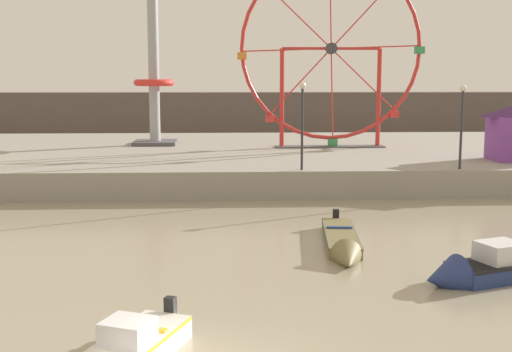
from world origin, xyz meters
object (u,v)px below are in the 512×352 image
Objects in this scene: ferris_wheel_red_frame at (331,52)px; promenade_lamp_far at (302,113)px; motorboat_navy_blue at (491,268)px; drop_tower_steel_tower at (154,70)px; promenade_lamp_near at (462,114)px; motorboat_olive_wood at (343,244)px.

ferris_wheel_red_frame is 2.85× the size of promenade_lamp_far.
motorboat_navy_blue is 14.28m from promenade_lamp_far.
motorboat_navy_blue is 29.28m from drop_tower_steel_tower.
promenade_lamp_near reaches higher than motorboat_navy_blue.
promenade_lamp_far reaches higher than motorboat_navy_blue.
promenade_lamp_near is at bearing 148.28° from motorboat_olive_wood.
drop_tower_steel_tower is at bearing 141.23° from promenade_lamp_near.
drop_tower_steel_tower is at bearing -153.62° from motorboat_olive_wood.
ferris_wheel_red_frame reaches higher than motorboat_navy_blue.
promenade_lamp_far is (-0.27, 9.75, 3.86)m from motorboat_olive_wood.
promenade_lamp_far is (8.29, -12.75, -2.17)m from drop_tower_steel_tower.
ferris_wheel_red_frame is at bearing 74.00° from promenade_lamp_far.
ferris_wheel_red_frame is at bearing 113.93° from promenade_lamp_near.
drop_tower_steel_tower is 15.36m from promenade_lamp_far.
promenade_lamp_near reaches higher than motorboat_olive_wood.
motorboat_olive_wood is 21.59m from ferris_wheel_red_frame.
ferris_wheel_red_frame is at bearing 177.88° from motorboat_olive_wood.
promenade_lamp_far reaches higher than promenade_lamp_near.
ferris_wheel_red_frame reaches higher than motorboat_olive_wood.
promenade_lamp_far is (-7.65, 0.05, 0.07)m from promenade_lamp_near.
promenade_lamp_near is at bearing -38.77° from drop_tower_steel_tower.
promenade_lamp_near is at bearing -126.08° from motorboat_navy_blue.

